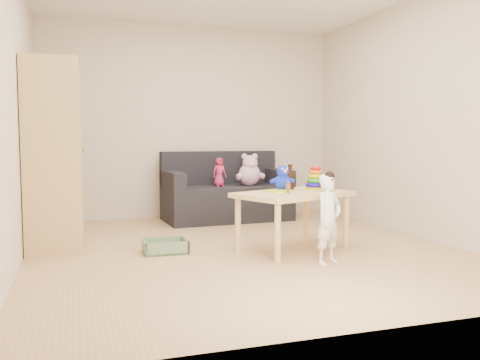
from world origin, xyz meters
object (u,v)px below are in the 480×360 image
object	(u,v)px
wardrobe	(53,155)
toddler	(329,220)
sofa	(227,203)
play_table	(293,221)

from	to	relation	value
wardrobe	toddler	distance (m)	2.74
sofa	toddler	world-z (taller)	toddler
toddler	wardrobe	bearing A→B (deg)	121.83
sofa	toddler	size ratio (longest dim) A/B	2.16
wardrobe	play_table	world-z (taller)	wardrobe
play_table	toddler	world-z (taller)	toddler
wardrobe	sofa	size ratio (longest dim) A/B	1.12
toddler	play_table	bearing A→B (deg)	71.70
wardrobe	sofa	distance (m)	2.44
sofa	wardrobe	bearing A→B (deg)	-156.35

